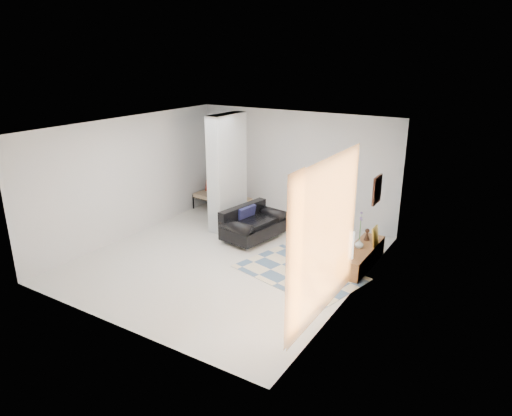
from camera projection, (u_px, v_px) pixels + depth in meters
The scene contains 17 objects.
floor at pixel (228, 258), 9.69m from camera, with size 6.00×6.00×0.00m, color silver.
ceiling at pixel (225, 126), 8.79m from camera, with size 6.00×6.00×0.00m, color white.
wall_back at pixel (294, 166), 11.66m from camera, with size 6.00×6.00×0.00m, color silver.
wall_front at pixel (111, 246), 6.82m from camera, with size 6.00×6.00×0.00m, color silver.
wall_left at pixel (130, 177), 10.60m from camera, with size 6.00×6.00×0.00m, color silver.
wall_right at pixel (357, 220), 7.88m from camera, with size 6.00×6.00×0.00m, color silver.
partition_column at pixel (227, 172), 11.08m from camera, with size 0.35×1.20×2.80m, color #B8BEBF.
hallway_door at pixel (226, 170), 12.79m from camera, with size 0.85×0.06×2.04m, color beige.
curtain at pixel (326, 238), 6.97m from camera, with size 2.55×2.55×0.00m, color #EA983D.
wall_art at pixel (377, 190), 8.75m from camera, with size 0.04×0.45×0.55m, color black.
media_console at pixel (362, 256), 9.32m from camera, with size 0.45×1.66×0.80m.
loveseat at pixel (252, 224), 10.63m from camera, with size 1.10×1.62×0.76m.
daybed at pixel (222, 196), 12.51m from camera, with size 1.66×0.83×0.77m.
area_rug at pixel (300, 272), 9.06m from camera, with size 2.37×1.58×0.01m, color beige.
cylinder_lamp at pixel (351, 245), 8.67m from camera, with size 0.10×0.10×0.55m, color white.
bronze_figurine at pixel (367, 234), 9.57m from camera, with size 0.13×0.13×0.25m, color #321F16, non-canonical shape.
vase at pixel (359, 244), 9.19m from camera, with size 0.18×0.18×0.19m, color silver.
Camera 1 is at (5.13, -7.21, 4.13)m, focal length 32.00 mm.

